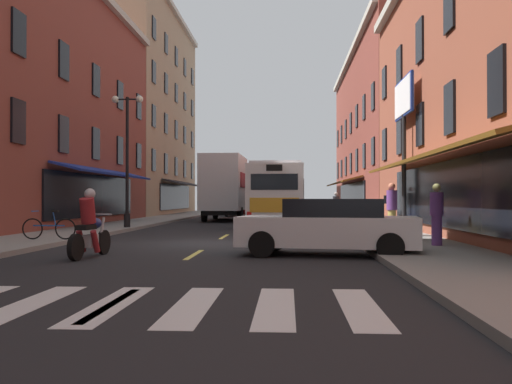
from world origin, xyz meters
name	(u,v)px	position (x,y,z in m)	size (l,w,h in m)	color
ground_plane	(213,245)	(0.00, 0.00, -0.05)	(34.80, 80.00, 0.10)	black
lane_centre_dashes	(212,244)	(0.00, -0.25, 0.00)	(0.14, 73.90, 0.01)	#DBCC4C
crosswalk_near	(111,304)	(0.00, -10.00, 0.00)	(7.10, 2.80, 0.01)	silver
sidewalk_left	(31,240)	(-5.90, 0.00, 0.07)	(3.00, 80.00, 0.14)	gray
sidewalk_right	(402,242)	(5.90, 0.00, 0.07)	(3.00, 80.00, 0.14)	gray
billboard_sign	(404,114)	(7.05, 5.21, 4.84)	(0.40, 3.09, 6.13)	black
transit_bus	(280,194)	(1.94, 12.69, 1.64)	(2.89, 12.16, 3.12)	silver
box_truck	(226,188)	(-1.60, 17.75, 2.07)	(2.60, 7.71, 4.05)	#B21E19
sedan_near	(240,207)	(-1.48, 26.66, 0.70)	(2.10, 4.58, 1.36)	maroon
sedan_mid	(329,226)	(3.40, -3.45, 0.72)	(4.62, 2.52, 1.41)	silver
motorcycle_rider	(90,228)	(-2.37, -4.35, 0.71)	(0.64, 2.07, 1.66)	black
bicycle_near	(49,228)	(-5.08, -0.51, 0.50)	(1.71, 0.48, 0.91)	black
pedestrian_near	(391,206)	(6.86, 7.07, 1.09)	(0.51, 0.36, 1.79)	navy
pedestrian_mid	(336,207)	(4.99, 12.94, 0.97)	(0.36, 0.36, 1.63)	#B29947
pedestrian_far	(437,214)	(6.41, -2.01, 1.01)	(0.36, 0.36, 1.69)	#66387F
pedestrian_rear	(392,208)	(5.93, 1.88, 1.08)	(0.36, 0.36, 1.82)	#B29947
street_lamp_twin	(127,155)	(-4.77, 6.74, 3.36)	(1.42, 0.32, 5.85)	black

